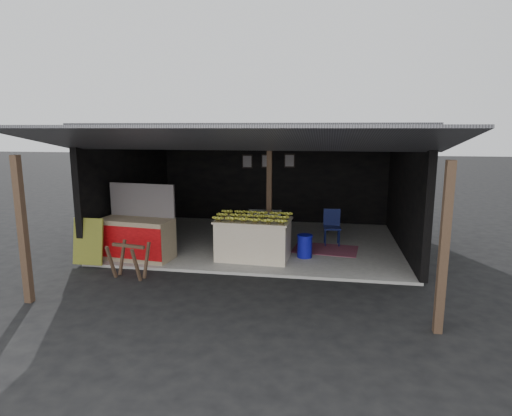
% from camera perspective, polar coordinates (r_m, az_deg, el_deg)
% --- Properties ---
extents(ground, '(80.00, 80.00, 0.00)m').
position_cam_1_polar(ground, '(8.72, -1.98, -8.99)').
color(ground, black).
rests_on(ground, ground).
extents(concrete_slab, '(7.00, 5.00, 0.06)m').
position_cam_1_polar(concrete_slab, '(11.06, 0.63, -4.55)').
color(concrete_slab, gray).
rests_on(concrete_slab, ground).
extents(shophouse, '(7.40, 7.29, 3.02)m').
position_cam_1_polar(shophouse, '(11.01, 0.92, 6.33)').
color(shophouse, black).
rests_on(shophouse, ground).
extents(banana_table, '(1.66, 1.07, 0.89)m').
position_cam_1_polar(banana_table, '(9.48, -0.34, -4.15)').
color(banana_table, beige).
rests_on(banana_table, concrete_slab).
extents(banana_pile, '(1.53, 0.97, 0.18)m').
position_cam_1_polar(banana_pile, '(9.35, -0.34, -0.99)').
color(banana_pile, gold).
rests_on(banana_pile, banana_table).
extents(white_crate, '(0.84, 0.61, 0.88)m').
position_cam_1_polar(white_crate, '(10.36, 1.12, -2.90)').
color(white_crate, white).
rests_on(white_crate, concrete_slab).
extents(neighbor_stall, '(1.67, 0.90, 1.65)m').
position_cam_1_polar(neighbor_stall, '(9.84, -15.62, -3.71)').
color(neighbor_stall, '#998466').
rests_on(neighbor_stall, concrete_slab).
extents(green_signboard, '(0.66, 0.21, 0.99)m').
position_cam_1_polar(green_signboard, '(9.76, -21.48, -4.17)').
color(green_signboard, black).
rests_on(green_signboard, concrete_slab).
extents(sawhorse, '(0.72, 0.71, 0.70)m').
position_cam_1_polar(sawhorse, '(8.77, -16.60, -6.29)').
color(sawhorse, '#453022').
rests_on(sawhorse, ground).
extents(water_barrel, '(0.33, 0.33, 0.48)m').
position_cam_1_polar(water_barrel, '(9.69, 6.51, -5.15)').
color(water_barrel, '#0D1095').
rests_on(water_barrel, concrete_slab).
extents(plastic_chair, '(0.44, 0.44, 0.88)m').
position_cam_1_polar(plastic_chair, '(10.81, 10.09, -2.09)').
color(plastic_chair, '#0B113E').
rests_on(plastic_chair, concrete_slab).
extents(magenta_rug, '(1.61, 1.17, 0.01)m').
position_cam_1_polar(magenta_rug, '(10.41, 9.21, -5.45)').
color(magenta_rug, maroon).
rests_on(magenta_rug, concrete_slab).
extents(picture_frames, '(1.62, 0.04, 0.46)m').
position_cam_1_polar(picture_frames, '(13.10, 1.58, 6.27)').
color(picture_frames, black).
rests_on(picture_frames, shophouse).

